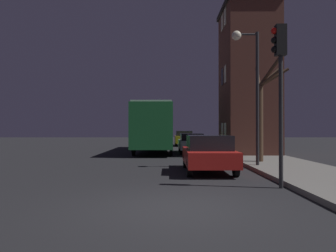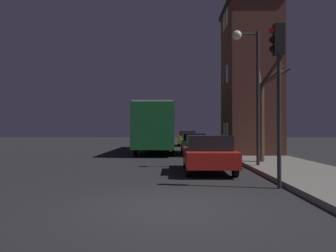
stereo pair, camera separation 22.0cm
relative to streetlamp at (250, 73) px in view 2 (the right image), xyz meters
name	(u,v)px [view 2 (the right image)]	position (x,y,z in m)	size (l,w,h in m)	color
ground_plane	(170,207)	(-3.36, -6.98, -4.14)	(120.00, 120.00, 0.00)	black
brick_building	(250,79)	(1.72, 7.25, 0.86)	(3.39, 4.77, 9.63)	brown
streetlamp	(250,73)	(0.00, 0.00, 0.00)	(1.18, 0.41, 5.81)	#28282B
traffic_light	(278,71)	(-0.28, -4.66, -0.76)	(0.43, 0.24, 4.74)	#28282B
bare_tree	(263,111)	(0.99, 1.59, -1.57)	(1.57, 1.76, 5.03)	#473323
bus	(157,124)	(-4.53, 10.81, -2.08)	(2.62, 11.74, 3.45)	#1E6B33
car_near_lane	(208,153)	(-1.92, -1.09, -3.37)	(1.84, 4.26, 1.46)	#B21E19
car_mid_lane	(193,143)	(-1.86, 9.33, -3.40)	(1.70, 4.69, 1.39)	#B7BABF
car_far_lane	(187,138)	(-1.91, 19.33, -3.35)	(1.79, 4.73, 1.52)	olive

